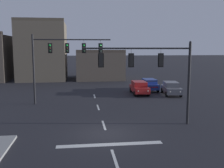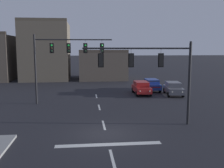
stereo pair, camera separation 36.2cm
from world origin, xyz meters
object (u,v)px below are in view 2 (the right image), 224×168
(car_lot_middle, at_px, (141,87))
(car_lot_farside, at_px, (173,88))
(signal_mast_near_side, at_px, (154,67))
(signal_mast_far_side, at_px, (62,55))
(car_lot_nearside, at_px, (151,84))

(car_lot_middle, height_order, car_lot_farside, same)
(signal_mast_near_side, height_order, car_lot_farside, signal_mast_near_side)
(car_lot_middle, bearing_deg, signal_mast_near_side, -98.70)
(signal_mast_far_side, xyz_separation_m, car_lot_middle, (9.40, 4.62, -4.25))
(signal_mast_far_side, xyz_separation_m, car_lot_farside, (13.20, 3.58, -4.25))
(car_lot_nearside, bearing_deg, signal_mast_far_side, -147.78)
(signal_mast_near_side, height_order, car_lot_middle, signal_mast_near_side)
(signal_mast_far_side, height_order, car_lot_farside, signal_mast_far_side)
(signal_mast_far_side, height_order, car_lot_middle, signal_mast_far_side)
(signal_mast_near_side, xyz_separation_m, signal_mast_far_side, (-7.39, 8.53, 0.74))
(car_lot_farside, bearing_deg, signal_mast_near_side, -115.64)
(signal_mast_far_side, relative_size, car_lot_middle, 1.77)
(signal_mast_near_side, bearing_deg, car_lot_nearside, 75.79)
(signal_mast_near_side, bearing_deg, car_lot_middle, 81.30)
(car_lot_nearside, bearing_deg, car_lot_middle, -127.65)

